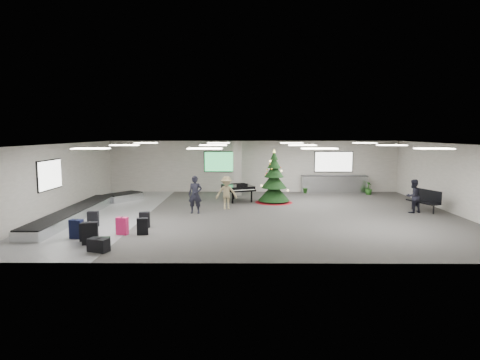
{
  "coord_description": "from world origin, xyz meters",
  "views": [
    {
      "loc": [
        -0.67,
        -18.03,
        3.68
      ],
      "look_at": [
        -0.8,
        1.0,
        1.45
      ],
      "focal_mm": 30.0,
      "sensor_mm": 36.0,
      "label": 1
    }
  ],
  "objects_px": {
    "service_counter": "(334,184)",
    "traveler_bench": "(413,196)",
    "potted_plant_left": "(305,187)",
    "baggage_carousel": "(86,209)",
    "bench": "(425,199)",
    "grand_piano": "(238,188)",
    "traveler_a": "(195,195)",
    "potted_plant_right": "(369,188)",
    "pink_suitcase": "(122,226)",
    "traveler_b": "(227,193)",
    "christmas_tree": "(274,184)"
  },
  "relations": [
    {
      "from": "baggage_carousel",
      "to": "bench",
      "type": "xyz_separation_m",
      "value": [
        15.77,
        0.72,
        0.37
      ]
    },
    {
      "from": "bench",
      "to": "potted_plant_left",
      "type": "relative_size",
      "value": 2.33
    },
    {
      "from": "potted_plant_left",
      "to": "potted_plant_right",
      "type": "distance_m",
      "value": 3.76
    },
    {
      "from": "pink_suitcase",
      "to": "grand_piano",
      "type": "height_order",
      "value": "grand_piano"
    },
    {
      "from": "potted_plant_left",
      "to": "christmas_tree",
      "type": "bearing_deg",
      "value": -123.37
    },
    {
      "from": "service_counter",
      "to": "pink_suitcase",
      "type": "bearing_deg",
      "value": -133.97
    },
    {
      "from": "potted_plant_left",
      "to": "baggage_carousel",
      "type": "bearing_deg",
      "value": -149.39
    },
    {
      "from": "grand_piano",
      "to": "traveler_a",
      "type": "bearing_deg",
      "value": -142.29
    },
    {
      "from": "service_counter",
      "to": "traveler_b",
      "type": "relative_size",
      "value": 2.54
    },
    {
      "from": "christmas_tree",
      "to": "bench",
      "type": "bearing_deg",
      "value": -19.55
    },
    {
      "from": "bench",
      "to": "pink_suitcase",
      "type": "bearing_deg",
      "value": 178.79
    },
    {
      "from": "grand_piano",
      "to": "potted_plant_right",
      "type": "relative_size",
      "value": 2.75
    },
    {
      "from": "pink_suitcase",
      "to": "traveler_a",
      "type": "bearing_deg",
      "value": 70.67
    },
    {
      "from": "pink_suitcase",
      "to": "christmas_tree",
      "type": "height_order",
      "value": "christmas_tree"
    },
    {
      "from": "christmas_tree",
      "to": "potted_plant_left",
      "type": "bearing_deg",
      "value": 56.63
    },
    {
      "from": "potted_plant_left",
      "to": "traveler_a",
      "type": "bearing_deg",
      "value": -133.93
    },
    {
      "from": "bench",
      "to": "traveler_bench",
      "type": "relative_size",
      "value": 1.11
    },
    {
      "from": "baggage_carousel",
      "to": "traveler_b",
      "type": "height_order",
      "value": "traveler_b"
    },
    {
      "from": "service_counter",
      "to": "potted_plant_left",
      "type": "bearing_deg",
      "value": -173.49
    },
    {
      "from": "traveler_b",
      "to": "traveler_bench",
      "type": "distance_m",
      "value": 8.73
    },
    {
      "from": "christmas_tree",
      "to": "potted_plant_right",
      "type": "height_order",
      "value": "christmas_tree"
    },
    {
      "from": "grand_piano",
      "to": "potted_plant_left",
      "type": "xyz_separation_m",
      "value": [
        4.11,
        2.97,
        -0.36
      ]
    },
    {
      "from": "traveler_a",
      "to": "potted_plant_right",
      "type": "relative_size",
      "value": 2.21
    },
    {
      "from": "pink_suitcase",
      "to": "bench",
      "type": "distance_m",
      "value": 13.73
    },
    {
      "from": "pink_suitcase",
      "to": "bench",
      "type": "xyz_separation_m",
      "value": [
        12.99,
        4.41,
        0.26
      ]
    },
    {
      "from": "potted_plant_left",
      "to": "potted_plant_right",
      "type": "xyz_separation_m",
      "value": [
        3.72,
        -0.55,
        0.02
      ]
    },
    {
      "from": "christmas_tree",
      "to": "potted_plant_right",
      "type": "bearing_deg",
      "value": 25.27
    },
    {
      "from": "baggage_carousel",
      "to": "service_counter",
      "type": "height_order",
      "value": "service_counter"
    },
    {
      "from": "traveler_a",
      "to": "traveler_bench",
      "type": "bearing_deg",
      "value": 5.06
    },
    {
      "from": "pink_suitcase",
      "to": "potted_plant_right",
      "type": "xyz_separation_m",
      "value": [
        11.97,
        9.67,
        0.07
      ]
    },
    {
      "from": "pink_suitcase",
      "to": "grand_piano",
      "type": "relative_size",
      "value": 0.3
    },
    {
      "from": "christmas_tree",
      "to": "potted_plant_right",
      "type": "relative_size",
      "value": 3.62
    },
    {
      "from": "service_counter",
      "to": "pink_suitcase",
      "type": "xyz_separation_m",
      "value": [
        -10.06,
        -10.43,
        -0.23
      ]
    },
    {
      "from": "service_counter",
      "to": "traveler_bench",
      "type": "relative_size",
      "value": 2.6
    },
    {
      "from": "baggage_carousel",
      "to": "service_counter",
      "type": "bearing_deg",
      "value": 27.67
    },
    {
      "from": "christmas_tree",
      "to": "traveler_b",
      "type": "relative_size",
      "value": 1.78
    },
    {
      "from": "christmas_tree",
      "to": "bench",
      "type": "xyz_separation_m",
      "value": [
        6.94,
        -2.47,
        -0.39
      ]
    },
    {
      "from": "pink_suitcase",
      "to": "baggage_carousel",
      "type": "bearing_deg",
      "value": 136.78
    },
    {
      "from": "traveler_a",
      "to": "potted_plant_right",
      "type": "bearing_deg",
      "value": 34.44
    },
    {
      "from": "pink_suitcase",
      "to": "traveler_b",
      "type": "distance_m",
      "value": 6.19
    },
    {
      "from": "potted_plant_right",
      "to": "traveler_b",
      "type": "bearing_deg",
      "value": -150.86
    },
    {
      "from": "service_counter",
      "to": "potted_plant_right",
      "type": "relative_size",
      "value": 5.15
    },
    {
      "from": "christmas_tree",
      "to": "potted_plant_right",
      "type": "distance_m",
      "value": 6.57
    },
    {
      "from": "baggage_carousel",
      "to": "traveler_bench",
      "type": "xyz_separation_m",
      "value": [
        15.06,
        0.43,
        0.57
      ]
    },
    {
      "from": "service_counter",
      "to": "bench",
      "type": "relative_size",
      "value": 2.35
    },
    {
      "from": "service_counter",
      "to": "potted_plant_right",
      "type": "distance_m",
      "value": 2.06
    },
    {
      "from": "bench",
      "to": "potted_plant_left",
      "type": "height_order",
      "value": "bench"
    },
    {
      "from": "baggage_carousel",
      "to": "christmas_tree",
      "type": "relative_size",
      "value": 3.41
    },
    {
      "from": "grand_piano",
      "to": "potted_plant_right",
      "type": "bearing_deg",
      "value": -4.81
    },
    {
      "from": "pink_suitcase",
      "to": "potted_plant_left",
      "type": "distance_m",
      "value": 13.14
    }
  ]
}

